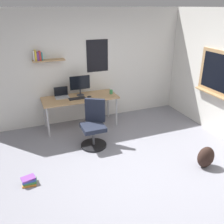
# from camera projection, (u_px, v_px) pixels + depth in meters

# --- Properties ---
(ground_plane) EXTENTS (5.20, 5.20, 0.00)m
(ground_plane) POSITION_uv_depth(u_px,v_px,m) (128.00, 173.00, 4.19)
(ground_plane) COLOR gray
(ground_plane) RESTS_ON ground
(wall_back) EXTENTS (5.00, 0.30, 2.60)m
(wall_back) POSITION_uv_depth(u_px,v_px,m) (85.00, 67.00, 5.76)
(wall_back) COLOR silver
(wall_back) RESTS_ON ground
(desk) EXTENTS (1.69, 0.66, 0.72)m
(desk) POSITION_uv_depth(u_px,v_px,m) (80.00, 100.00, 5.58)
(desk) COLOR tan
(desk) RESTS_ON ground
(office_chair) EXTENTS (0.55, 0.56, 0.95)m
(office_chair) POSITION_uv_depth(u_px,v_px,m) (94.00, 127.00, 4.89)
(office_chair) COLOR black
(office_chair) RESTS_ON ground
(laptop) EXTENTS (0.31, 0.21, 0.23)m
(laptop) POSITION_uv_depth(u_px,v_px,m) (62.00, 95.00, 5.53)
(laptop) COLOR #ADAFB5
(laptop) RESTS_ON desk
(monitor_primary) EXTENTS (0.46, 0.17, 0.46)m
(monitor_primary) POSITION_uv_depth(u_px,v_px,m) (80.00, 84.00, 5.55)
(monitor_primary) COLOR #38383D
(monitor_primary) RESTS_ON desk
(keyboard) EXTENTS (0.37, 0.13, 0.02)m
(keyboard) POSITION_uv_depth(u_px,v_px,m) (77.00, 98.00, 5.45)
(keyboard) COLOR black
(keyboard) RESTS_ON desk
(computer_mouse) EXTENTS (0.10, 0.06, 0.03)m
(computer_mouse) POSITION_uv_depth(u_px,v_px,m) (89.00, 97.00, 5.54)
(computer_mouse) COLOR #262628
(computer_mouse) RESTS_ON desk
(coffee_mug) EXTENTS (0.08, 0.08, 0.09)m
(coffee_mug) POSITION_uv_depth(u_px,v_px,m) (111.00, 92.00, 5.75)
(coffee_mug) COLOR #338C4C
(coffee_mug) RESTS_ON desk
(backpack) EXTENTS (0.32, 0.22, 0.40)m
(backpack) POSITION_uv_depth(u_px,v_px,m) (206.00, 157.00, 4.28)
(backpack) COLOR black
(backpack) RESTS_ON ground
(book_stack_on_floor) EXTENTS (0.25, 0.20, 0.12)m
(book_stack_on_floor) POSITION_uv_depth(u_px,v_px,m) (29.00, 181.00, 3.91)
(book_stack_on_floor) COLOR orange
(book_stack_on_floor) RESTS_ON ground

